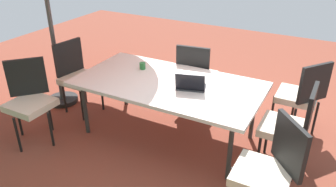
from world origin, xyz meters
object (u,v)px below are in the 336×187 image
(chair_northwest, at_px, (270,168))
(chair_west, at_px, (291,124))
(chair_east, at_px, (78,74))
(cup, at_px, (142,66))
(chair_southwest, at_px, (302,94))
(chair_south, at_px, (195,74))
(chair_northeast, at_px, (30,98))
(dining_table, at_px, (168,86))
(laptop, at_px, (191,85))

(chair_northwest, distance_m, chair_west, 0.78)
(chair_east, xyz_separation_m, cup, (-0.91, -0.21, 0.22))
(chair_southwest, bearing_deg, cup, -35.62)
(chair_south, bearing_deg, chair_northeast, 39.41)
(chair_east, distance_m, chair_northeast, 0.80)
(chair_northwest, xyz_separation_m, chair_south, (1.35, -1.50, 0.00))
(chair_west, bearing_deg, cup, -95.07)
(dining_table, distance_m, chair_south, 0.76)
(laptop, bearing_deg, chair_southwest, -158.47)
(dining_table, xyz_separation_m, cup, (0.47, -0.20, 0.09))
(chair_northwest, xyz_separation_m, laptop, (1.06, -0.71, 0.22))
(dining_table, relative_size, chair_east, 2.19)
(chair_southwest, height_order, chair_northeast, same)
(chair_northwest, distance_m, chair_southwest, 1.55)
(chair_northwest, distance_m, laptop, 1.29)
(chair_northwest, relative_size, chair_south, 1.00)
(chair_northwest, xyz_separation_m, chair_southwest, (-0.02, -1.55, 0.00))
(chair_northeast, relative_size, cup, 11.55)
(dining_table, bearing_deg, chair_south, -91.23)
(dining_table, bearing_deg, chair_northwest, 151.07)
(chair_northwest, relative_size, chair_southwest, 1.00)
(chair_west, relative_size, chair_east, 1.00)
(chair_south, bearing_deg, chair_west, 144.09)
(chair_southwest, height_order, chair_south, same)
(chair_west, height_order, laptop, chair_west)
(chair_west, height_order, chair_northeast, same)
(chair_east, distance_m, chair_south, 1.59)
(chair_east, xyz_separation_m, laptop, (-1.69, 0.03, 0.22))
(chair_northwest, height_order, chair_east, same)
(chair_southwest, bearing_deg, chair_northwest, 35.74)
(dining_table, distance_m, chair_southwest, 1.60)
(chair_west, relative_size, chair_northeast, 1.00)
(dining_table, bearing_deg, chair_southwest, -150.11)
(chair_west, xyz_separation_m, chair_south, (1.38, -0.72, 0.00))
(chair_south, bearing_deg, dining_table, 80.42)
(chair_west, xyz_separation_m, laptop, (1.09, 0.07, 0.22))
(chair_south, height_order, laptop, chair_south)
(chair_northwest, xyz_separation_m, chair_west, (-0.03, -0.78, 0.00))
(chair_southwest, distance_m, chair_east, 2.88)
(chair_northwest, height_order, cup, chair_northwest)
(chair_east, height_order, chair_south, same)
(chair_east, relative_size, cup, 11.55)
(chair_south, distance_m, chair_northeast, 2.10)
(chair_west, distance_m, laptop, 1.11)
(chair_southwest, bearing_deg, dining_table, -23.57)
(dining_table, distance_m, chair_west, 1.40)
(chair_east, xyz_separation_m, chair_south, (-1.40, -0.76, 0.00))
(cup, bearing_deg, chair_southwest, -162.15)
(dining_table, height_order, chair_east, chair_east)
(chair_west, xyz_separation_m, cup, (1.86, -0.17, 0.22))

